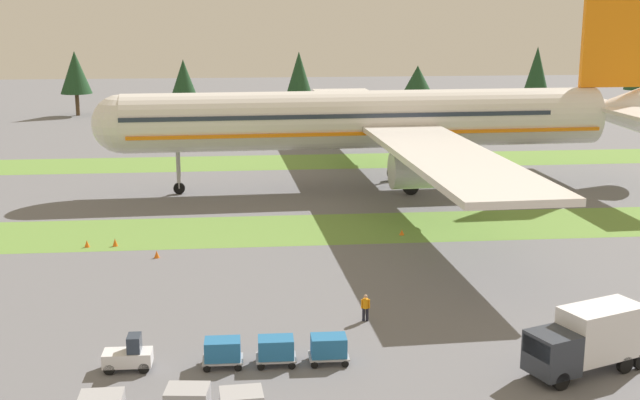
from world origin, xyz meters
TOP-DOWN VIEW (x-y plane):
  - grass_strip_near at (0.00, 38.50)m, footprint 320.00×10.31m
  - grass_strip_far at (0.00, 71.11)m, footprint 320.00×10.31m
  - airliner at (13.71, 54.88)m, footprint 60.75×74.61m
  - baggage_tug at (-7.81, 10.54)m, footprint 2.62×1.34m
  - cargo_dolly_lead at (-2.79, 10.47)m, footprint 2.22×1.53m
  - cargo_dolly_second at (0.11, 10.43)m, footprint 2.22×1.53m
  - cargo_dolly_third at (3.01, 10.39)m, footprint 2.22×1.53m
  - catering_truck at (16.62, 7.82)m, footprint 7.32×4.65m
  - ground_crew_marshaller at (5.97, 16.34)m, footprint 0.56×0.36m
  - taxiway_marker_0 at (-8.26, 31.18)m, footprint 0.44×0.44m
  - taxiway_marker_1 at (-14.21, 34.72)m, footprint 0.44×0.44m
  - taxiway_marker_2 at (-11.96, 34.79)m, footprint 0.44×0.44m
  - taxiway_marker_3 at (12.12, 35.87)m, footprint 0.44×0.44m
  - distant_tree_line at (-11.78, 120.34)m, footprint 193.26×11.24m

SIDE VIEW (x-z plane):
  - grass_strip_near at x=0.00m, z-range 0.00..0.01m
  - grass_strip_far at x=0.00m, z-range 0.00..0.01m
  - taxiway_marker_3 at x=12.12m, z-range 0.00..0.47m
  - taxiway_marker_0 at x=-8.26m, z-range 0.00..0.57m
  - taxiway_marker_1 at x=-14.21m, z-range 0.00..0.59m
  - taxiway_marker_2 at x=-11.96m, z-range 0.00..0.66m
  - baggage_tug at x=-7.81m, z-range -0.17..1.80m
  - cargo_dolly_lead at x=-2.79m, z-range 0.14..1.69m
  - cargo_dolly_second at x=0.11m, z-range 0.14..1.69m
  - cargo_dolly_third at x=3.01m, z-range 0.14..1.69m
  - ground_crew_marshaller at x=5.97m, z-range 0.08..1.82m
  - catering_truck at x=16.62m, z-range 0.16..3.74m
  - distant_tree_line at x=-11.78m, z-range 1.19..13.25m
  - airliner at x=13.71m, z-range -2.97..17.99m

